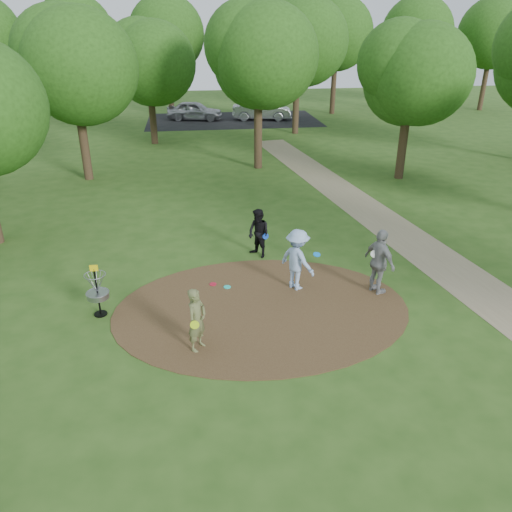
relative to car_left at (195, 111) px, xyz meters
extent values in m
plane|color=#2D5119|center=(1.10, -30.36, -0.76)|extent=(100.00, 100.00, 0.00)
cylinder|color=#47301C|center=(1.10, -30.36, -0.75)|extent=(8.40, 8.40, 0.02)
cube|color=#8C7A5B|center=(7.60, -28.36, -0.76)|extent=(7.55, 39.89, 0.01)
cube|color=black|center=(3.10, -0.36, -0.76)|extent=(14.00, 8.00, 0.01)
imported|color=#62673C|center=(-0.74, -32.03, 0.07)|extent=(0.68, 0.73, 1.68)
cylinder|color=#CCF51B|center=(-0.80, -32.32, 0.12)|extent=(0.22, 0.05, 0.22)
imported|color=#98B5E3|center=(2.33, -29.29, 0.19)|extent=(1.31, 1.42, 1.91)
cylinder|color=#0D7BE9|center=(2.91, -29.34, 0.35)|extent=(0.26, 0.26, 0.08)
imported|color=black|center=(1.51, -26.87, 0.09)|extent=(1.01, 1.05, 1.71)
cylinder|color=#0B3BC7|center=(1.74, -26.91, 0.00)|extent=(0.23, 0.11, 0.22)
imported|color=gray|center=(4.67, -29.88, 0.25)|extent=(0.90, 1.29, 2.03)
cylinder|color=white|center=(4.48, -29.89, 0.53)|extent=(0.23, 0.10, 0.22)
cylinder|color=#1BDCCA|center=(0.23, -29.00, -0.73)|extent=(0.22, 0.22, 0.02)
cylinder|color=red|center=(-0.19, -28.76, -0.73)|extent=(0.22, 0.22, 0.02)
imported|color=#96979D|center=(0.00, 0.00, 0.00)|extent=(4.78, 2.81, 1.53)
imported|color=#95999C|center=(5.49, -0.62, 0.03)|extent=(4.99, 2.38, 1.58)
cylinder|color=black|center=(-3.40, -30.06, -0.09)|extent=(0.05, 0.05, 1.35)
cylinder|color=black|center=(-3.40, -30.06, -0.74)|extent=(0.36, 0.36, 0.04)
cylinder|color=gray|center=(-3.40, -30.06, -0.14)|extent=(0.60, 0.60, 0.16)
torus|color=gray|center=(-3.40, -30.06, -0.06)|extent=(0.63, 0.63, 0.03)
torus|color=gray|center=(-3.40, -30.06, 0.49)|extent=(0.58, 0.58, 0.02)
cube|color=yellow|center=(-3.40, -30.06, 0.69)|extent=(0.22, 0.02, 0.18)
cylinder|color=#332316|center=(-5.90, -16.36, 1.14)|extent=(0.44, 0.44, 3.80)
sphere|color=#214813|center=(-5.90, -16.36, 4.52)|extent=(5.39, 5.39, 5.39)
cylinder|color=#332316|center=(3.10, -15.36, 1.33)|extent=(0.44, 0.44, 4.18)
sphere|color=#214813|center=(3.10, -15.36, 4.86)|extent=(5.26, 5.26, 5.26)
cylinder|color=#332316|center=(10.10, -18.36, 1.04)|extent=(0.44, 0.44, 3.61)
sphere|color=#214813|center=(10.10, -18.36, 4.16)|extent=(4.76, 4.76, 4.76)
cylinder|color=#332316|center=(-2.90, -8.36, 0.95)|extent=(0.44, 0.44, 3.42)
sphere|color=#214813|center=(-2.90, -8.36, 4.08)|extent=(5.17, 5.17, 5.17)
cylinder|color=#332316|center=(7.10, -6.36, 1.42)|extent=(0.44, 0.44, 4.37)
sphere|color=#214813|center=(7.10, -6.36, 5.22)|extent=(5.86, 5.86, 5.86)
camera|label=1|loc=(-0.71, -42.43, 6.65)|focal=35.00mm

